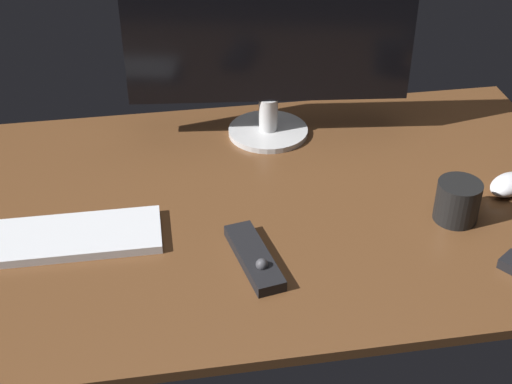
{
  "coord_description": "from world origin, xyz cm",
  "views": [
    {
      "loc": [
        -20.25,
        -119.55,
        88.19
      ],
      "look_at": [
        -1.49,
        -4.68,
        8.0
      ],
      "focal_mm": 51.52,
      "sensor_mm": 36.0,
      "label": 1
    }
  ],
  "objects": [
    {
      "name": "computer_mouse",
      "position": [
        51.24,
        -4.56,
        3.96
      ],
      "size": [
        11.45,
        9.84,
        3.92
      ],
      "primitive_type": "ellipsoid",
      "rotation": [
        0.0,
        0.0,
        0.5
      ],
      "color": "silver",
      "rests_on": "desk"
    },
    {
      "name": "desk",
      "position": [
        0.0,
        0.0,
        1.0
      ],
      "size": [
        140.0,
        84.0,
        2.0
      ],
      "primitive_type": "cube",
      "color": "brown",
      "rests_on": "ground"
    },
    {
      "name": "media_remote",
      "position": [
        -4.02,
        -18.32,
        3.15
      ],
      "size": [
        8.73,
        19.61,
        3.64
      ],
      "rotation": [
        0.0,
        0.0,
        -1.38
      ],
      "color": "black",
      "rests_on": "desk"
    },
    {
      "name": "monitor",
      "position": [
        6.61,
        27.29,
        22.94
      ],
      "size": [
        62.66,
        18.54,
        37.32
      ],
      "rotation": [
        0.0,
        0.0,
        -0.11
      ],
      "color": "silver",
      "rests_on": "desk"
    },
    {
      "name": "coffee_mug",
      "position": [
        37.03,
        -11.37,
        6.12
      ],
      "size": [
        8.62,
        8.62,
        8.23
      ],
      "primitive_type": "cylinder",
      "color": "black",
      "rests_on": "desk"
    },
    {
      "name": "keyboard",
      "position": [
        -37.94,
        -6.39,
        2.85
      ],
      "size": [
        35.49,
        13.43,
        1.69
      ],
      "primitive_type": "cube",
      "rotation": [
        0.0,
        0.0,
        -0.01
      ],
      "color": "silver",
      "rests_on": "desk"
    }
  ]
}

